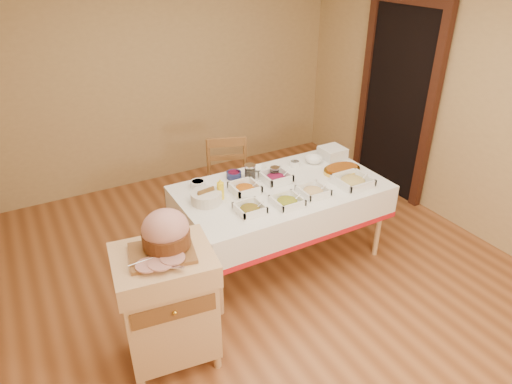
% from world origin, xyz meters
% --- Properties ---
extents(room_shell, '(5.00, 5.00, 5.00)m').
position_xyz_m(room_shell, '(0.00, 0.00, 1.30)').
color(room_shell, '#94552D').
rests_on(room_shell, ground).
extents(doorway, '(0.09, 1.10, 2.20)m').
position_xyz_m(doorway, '(2.20, 0.90, 1.11)').
color(doorway, black).
rests_on(doorway, ground).
extents(dining_table, '(1.82, 1.02, 0.76)m').
position_xyz_m(dining_table, '(0.30, 0.30, 0.60)').
color(dining_table, '#E0B17B').
rests_on(dining_table, ground).
extents(butcher_cart, '(0.70, 0.61, 0.90)m').
position_xyz_m(butcher_cart, '(-1.01, -0.35, 0.51)').
color(butcher_cart, '#E0B17B').
rests_on(butcher_cart, ground).
extents(dining_chair, '(0.55, 0.54, 0.96)m').
position_xyz_m(dining_chair, '(0.11, 0.98, 0.49)').
color(dining_chair, brown).
rests_on(dining_chair, ground).
extents(ham_on_board, '(0.43, 0.41, 0.29)m').
position_xyz_m(ham_on_board, '(-0.96, -0.31, 1.03)').
color(ham_on_board, brown).
rests_on(ham_on_board, butcher_cart).
extents(serving_dish_a, '(0.22, 0.22, 0.10)m').
position_xyz_m(serving_dish_a, '(-0.15, 0.05, 0.79)').
color(serving_dish_a, white).
rests_on(serving_dish_a, dining_table).
extents(serving_dish_b, '(0.23, 0.23, 0.09)m').
position_xyz_m(serving_dish_b, '(0.17, 0.01, 0.79)').
color(serving_dish_b, white).
rests_on(serving_dish_b, dining_table).
extents(serving_dish_c, '(0.23, 0.23, 0.09)m').
position_xyz_m(serving_dish_c, '(0.46, 0.05, 0.79)').
color(serving_dish_c, white).
rests_on(serving_dish_c, dining_table).
extents(serving_dish_d, '(0.29, 0.29, 0.11)m').
position_xyz_m(serving_dish_d, '(0.87, 0.02, 0.80)').
color(serving_dish_d, white).
rests_on(serving_dish_d, dining_table).
extents(serving_dish_e, '(0.24, 0.23, 0.11)m').
position_xyz_m(serving_dish_e, '(-0.03, 0.37, 0.79)').
color(serving_dish_e, white).
rests_on(serving_dish_e, dining_table).
extents(serving_dish_f, '(0.25, 0.24, 0.12)m').
position_xyz_m(serving_dish_f, '(0.31, 0.42, 0.80)').
color(serving_dish_f, white).
rests_on(serving_dish_f, dining_table).
extents(small_bowl_left, '(0.13, 0.13, 0.06)m').
position_xyz_m(small_bowl_left, '(-0.35, 0.65, 0.79)').
color(small_bowl_left, white).
rests_on(small_bowl_left, dining_table).
extents(small_bowl_mid, '(0.14, 0.14, 0.06)m').
position_xyz_m(small_bowl_mid, '(0.01, 0.66, 0.79)').
color(small_bowl_mid, navy).
rests_on(small_bowl_mid, dining_table).
extents(small_bowl_right, '(0.10, 0.10, 0.05)m').
position_xyz_m(small_bowl_right, '(0.63, 0.60, 0.79)').
color(small_bowl_right, white).
rests_on(small_bowl_right, dining_table).
extents(bowl_white_imported, '(0.15, 0.15, 0.03)m').
position_xyz_m(bowl_white_imported, '(0.29, 0.69, 0.78)').
color(bowl_white_imported, white).
rests_on(bowl_white_imported, dining_table).
extents(bowl_small_imported, '(0.19, 0.19, 0.05)m').
position_xyz_m(bowl_small_imported, '(0.84, 0.57, 0.79)').
color(bowl_small_imported, white).
rests_on(bowl_small_imported, dining_table).
extents(preserve_jar_left, '(0.11, 0.11, 0.13)m').
position_xyz_m(preserve_jar_left, '(0.13, 0.58, 0.82)').
color(preserve_jar_left, silver).
rests_on(preserve_jar_left, dining_table).
extents(preserve_jar_right, '(0.09, 0.09, 0.11)m').
position_xyz_m(preserve_jar_right, '(0.33, 0.47, 0.81)').
color(preserve_jar_right, silver).
rests_on(preserve_jar_right, dining_table).
extents(mustard_bottle, '(0.06, 0.06, 0.19)m').
position_xyz_m(mustard_bottle, '(-0.26, 0.36, 0.84)').
color(mustard_bottle, yellow).
rests_on(mustard_bottle, dining_table).
extents(bread_basket, '(0.26, 0.26, 0.11)m').
position_xyz_m(bread_basket, '(-0.39, 0.36, 0.81)').
color(bread_basket, silver).
rests_on(bread_basket, dining_table).
extents(plate_stack, '(0.22, 0.22, 0.11)m').
position_xyz_m(plate_stack, '(1.07, 0.57, 0.81)').
color(plate_stack, white).
rests_on(plate_stack, dining_table).
extents(brass_platter, '(0.38, 0.27, 0.05)m').
position_xyz_m(brass_platter, '(0.95, 0.27, 0.78)').
color(brass_platter, gold).
rests_on(brass_platter, dining_table).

